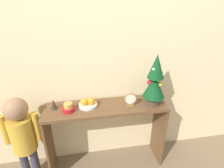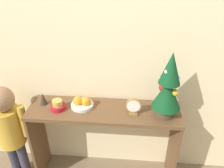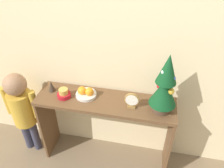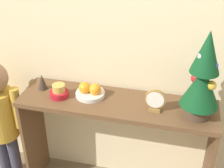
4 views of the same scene
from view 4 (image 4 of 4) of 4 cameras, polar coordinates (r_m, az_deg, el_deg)
back_wall at (r=1.82m, az=2.48°, el=13.66°), size 7.00×0.05×2.50m
console_table at (r=1.95m, az=0.81°, el=-7.45°), size 1.18×0.32×0.75m
mini_tree at (r=1.67m, az=16.33°, el=1.18°), size 0.21×0.21×0.50m
fruit_bowl at (r=1.89m, az=-4.03°, el=-1.34°), size 0.18×0.18×0.09m
singing_bowl at (r=1.91m, az=-9.66°, el=-1.40°), size 0.11×0.11×0.08m
desk_clock at (r=1.75m, az=7.91°, el=-3.08°), size 0.12×0.04×0.14m
figurine at (r=2.00m, az=-12.65°, el=0.40°), size 0.06×0.06×0.10m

